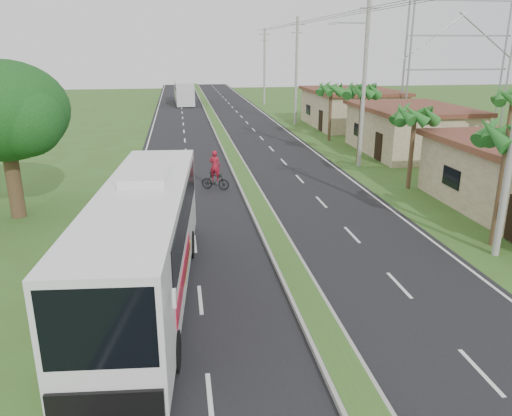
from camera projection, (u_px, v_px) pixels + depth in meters
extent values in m
plane|color=#3A541F|center=(303.00, 293.00, 17.11)|extent=(180.00, 180.00, 0.00)
cube|color=black|center=(236.00, 164.00, 35.91)|extent=(14.00, 160.00, 0.02)
cube|color=gray|center=(236.00, 162.00, 35.88)|extent=(1.20, 160.00, 0.17)
cube|color=#3A541F|center=(236.00, 161.00, 35.85)|extent=(0.95, 160.00, 0.02)
cube|color=silver|center=(141.00, 167.00, 34.94)|extent=(0.12, 160.00, 0.01)
cube|color=silver|center=(326.00, 161.00, 36.88)|extent=(0.12, 160.00, 0.01)
cube|color=gray|center=(409.00, 131.00, 39.29)|extent=(7.00, 10.00, 3.35)
cube|color=#4C221B|center=(412.00, 108.00, 38.73)|extent=(7.60, 10.60, 0.32)
cube|color=gray|center=(351.00, 109.00, 52.44)|extent=(8.00, 11.00, 3.50)
cube|color=#4C221B|center=(352.00, 91.00, 51.85)|extent=(8.60, 11.60, 0.32)
cylinder|color=#473321|center=(500.00, 188.00, 20.45)|extent=(0.26, 0.26, 5.00)
cylinder|color=#473321|center=(412.00, 150.00, 29.04)|extent=(0.26, 0.26, 4.60)
cylinder|color=#473321|center=(360.00, 126.00, 35.41)|extent=(0.26, 0.26, 5.40)
cylinder|color=#473321|center=(330.00, 114.00, 44.03)|extent=(0.26, 0.26, 4.80)
cylinder|color=#473321|center=(507.00, 133.00, 32.93)|extent=(0.26, 0.26, 5.20)
cylinder|color=#473321|center=(13.00, 177.00, 24.16)|extent=(0.70, 0.70, 4.00)
ellipsoid|color=#103C14|center=(3.00, 111.00, 23.17)|extent=(6.00, 6.00, 4.68)
sphere|color=#103C14|center=(25.00, 120.00, 22.50)|extent=(3.40, 3.40, 3.40)
cylinder|color=gray|center=(364.00, 79.00, 33.41)|extent=(0.28, 0.28, 12.00)
cube|color=gray|center=(369.00, 8.00, 32.05)|extent=(1.20, 0.10, 0.10)
cube|color=gray|center=(350.00, 23.00, 32.15)|extent=(2.40, 0.10, 0.10)
cylinder|color=gray|center=(296.00, 72.00, 52.37)|extent=(0.28, 0.28, 11.00)
cube|color=gray|center=(297.00, 24.00, 50.92)|extent=(1.60, 0.12, 0.12)
cube|color=gray|center=(297.00, 33.00, 51.16)|extent=(1.20, 0.10, 0.10)
cylinder|color=gray|center=(264.00, 67.00, 71.25)|extent=(0.28, 0.28, 10.50)
cube|color=gray|center=(265.00, 34.00, 69.87)|extent=(1.60, 0.12, 0.12)
cube|color=gray|center=(265.00, 40.00, 70.12)|extent=(1.20, 0.10, 0.10)
cylinder|color=gray|center=(409.00, 70.00, 45.45)|extent=(0.18, 0.18, 12.00)
cylinder|color=gray|center=(509.00, 69.00, 46.89)|extent=(0.18, 0.18, 12.00)
cylinder|color=gray|center=(404.00, 70.00, 46.39)|extent=(0.18, 0.18, 12.00)
cylinder|color=gray|center=(502.00, 69.00, 47.83)|extent=(0.18, 0.18, 12.00)
cube|color=gray|center=(457.00, 70.00, 46.64)|extent=(10.00, 0.14, 0.14)
cube|color=gray|center=(461.00, 36.00, 45.71)|extent=(10.00, 0.14, 0.14)
cube|color=gray|center=(465.00, 0.00, 44.79)|extent=(10.00, 0.14, 0.14)
cube|color=white|center=(145.00, 239.00, 16.08)|extent=(3.66, 12.75, 3.30)
cube|color=black|center=(146.00, 212.00, 16.45)|extent=(3.50, 10.25, 1.32)
cube|color=black|center=(98.00, 329.00, 10.00)|extent=(2.36, 0.34, 1.85)
cube|color=#A20D24|center=(140.00, 275.00, 15.09)|extent=(3.12, 5.65, 0.58)
cube|color=gold|center=(148.00, 262.00, 16.66)|extent=(2.92, 3.36, 0.26)
cube|color=white|center=(146.00, 176.00, 16.72)|extent=(1.67, 2.63, 0.29)
cylinder|color=black|center=(79.00, 355.00, 12.71)|extent=(0.43, 1.11, 1.09)
cylinder|color=black|center=(173.00, 352.00, 12.86)|extent=(0.43, 1.11, 1.09)
cylinder|color=black|center=(129.00, 246.00, 19.67)|extent=(0.43, 1.11, 1.09)
cylinder|color=black|center=(189.00, 244.00, 19.83)|extent=(0.43, 1.11, 1.09)
cube|color=silver|center=(184.00, 92.00, 73.08)|extent=(2.79, 11.39, 3.15)
cube|color=black|center=(183.00, 85.00, 73.25)|extent=(2.75, 8.44, 1.07)
cube|color=orange|center=(184.00, 97.00, 72.35)|extent=(2.67, 5.49, 0.34)
cylinder|color=black|center=(178.00, 104.00, 68.91)|extent=(0.32, 0.95, 0.95)
cylinder|color=black|center=(194.00, 104.00, 69.28)|extent=(0.32, 0.95, 0.95)
cylinder|color=black|center=(176.00, 98.00, 77.20)|extent=(0.32, 0.95, 0.95)
cylinder|color=black|center=(190.00, 98.00, 77.57)|extent=(0.32, 0.95, 0.95)
imported|color=black|center=(215.00, 181.00, 29.27)|extent=(1.75, 1.12, 1.02)
imported|color=maroon|center=(215.00, 166.00, 28.98)|extent=(0.77, 0.65, 1.79)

